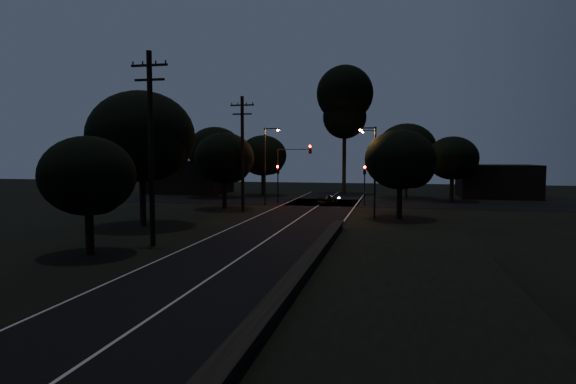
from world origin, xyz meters
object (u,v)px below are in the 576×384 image
at_px(utility_pole_mid, 151,145).
at_px(streetlight_b, 373,160).
at_px(streetlight_a, 267,160).
at_px(signal_mast, 293,163).
at_px(streetlight_c, 373,165).
at_px(signal_right, 365,178).
at_px(utility_pole_far, 242,152).
at_px(signal_left, 278,177).
at_px(car, 328,199).
at_px(tall_pine, 345,101).

height_order(utility_pole_mid, streetlight_b, utility_pole_mid).
bearing_deg(streetlight_a, signal_mast, 39.77).
height_order(signal_mast, streetlight_c, streetlight_c).
relative_size(signal_right, streetlight_a, 0.51).
bearing_deg(streetlight_c, signal_mast, 131.19).
xyz_separation_m(signal_mast, streetlight_c, (8.74, -9.99, 0.01)).
distance_m(utility_pole_mid, utility_pole_far, 17.00).
bearing_deg(streetlight_c, streetlight_a, 144.31).
bearing_deg(signal_left, signal_right, 0.00).
relative_size(utility_pole_far, car, 3.25).
bearing_deg(signal_right, utility_pole_mid, -112.99).
bearing_deg(utility_pole_mid, streetlight_c, 51.74).
relative_size(utility_pole_far, signal_right, 2.56).
distance_m(tall_pine, streetlight_b, 14.12).
relative_size(signal_right, signal_mast, 0.66).
relative_size(signal_left, signal_right, 1.00).
height_order(utility_pole_mid, signal_mast, utility_pole_mid).
xyz_separation_m(tall_pine, streetlight_c, (4.83, -25.00, -8.03)).
height_order(utility_pole_far, tall_pine, tall_pine).
bearing_deg(streetlight_b, signal_mast, -154.01).
xyz_separation_m(utility_pole_mid, streetlight_b, (11.31, 29.00, -1.10)).
height_order(signal_right, streetlight_b, streetlight_b).
bearing_deg(signal_mast, streetlight_a, -140.23).
bearing_deg(signal_left, tall_pine, 69.54).
bearing_deg(streetlight_b, streetlight_c, -87.86).
xyz_separation_m(utility_pole_far, tall_pine, (7.00, 23.00, 6.89)).
bearing_deg(tall_pine, car, -91.05).
bearing_deg(tall_pine, utility_pole_mid, -99.93).
height_order(signal_right, signal_mast, signal_mast).
relative_size(signal_right, streetlight_c, 0.55).
relative_size(streetlight_b, car, 2.47).
bearing_deg(car, streetlight_b, -123.16).
height_order(tall_pine, signal_left, tall_pine).
xyz_separation_m(streetlight_a, car, (6.04, 2.41, -4.08)).
distance_m(utility_pole_far, streetlight_b, 16.51).
height_order(signal_left, car, signal_left).
bearing_deg(signal_mast, car, 6.59).
bearing_deg(streetlight_b, signal_left, -157.95).
bearing_deg(streetlight_a, signal_right, 11.34).
xyz_separation_m(signal_right, streetlight_a, (-9.91, -1.99, 1.80)).
height_order(signal_left, streetlight_b, streetlight_b).
relative_size(tall_pine, signal_right, 4.18).
distance_m(streetlight_a, streetlight_b, 12.19).
height_order(utility_pole_mid, utility_pole_far, utility_pole_mid).
relative_size(tall_pine, signal_mast, 2.74).
distance_m(signal_mast, car, 5.28).
bearing_deg(car, utility_pole_far, 70.06).
xyz_separation_m(signal_right, streetlight_c, (1.23, -9.99, 1.51)).
height_order(utility_pole_far, signal_left, utility_pole_far).
bearing_deg(utility_pole_far, car, 51.33).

